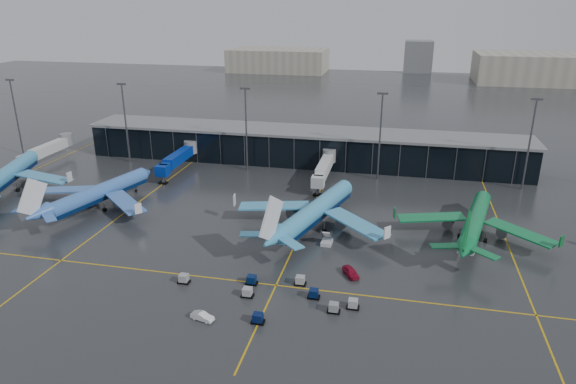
% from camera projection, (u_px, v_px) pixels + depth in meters
% --- Properties ---
extents(ground, '(600.00, 600.00, 0.00)m').
position_uv_depth(ground, '(248.00, 245.00, 110.87)').
color(ground, '#282B2D').
rests_on(ground, ground).
extents(terminal_pier, '(142.00, 17.00, 10.70)m').
position_uv_depth(terminal_pier, '(302.00, 146.00, 165.64)').
color(terminal_pier, black).
rests_on(terminal_pier, ground).
extents(jet_bridges, '(94.00, 27.50, 7.20)m').
position_uv_depth(jet_bridges, '(177.00, 158.00, 155.62)').
color(jet_bridges, '#595B60').
rests_on(jet_bridges, ground).
extents(flood_masts, '(203.00, 0.50, 25.50)m').
position_uv_depth(flood_masts, '(311.00, 130.00, 150.71)').
color(flood_masts, '#595B60').
rests_on(flood_masts, ground).
extents(distant_hangars, '(260.00, 71.00, 22.00)m').
position_uv_depth(distant_hangars, '(434.00, 64.00, 344.59)').
color(distant_hangars, '#B2AD99').
rests_on(distant_hangars, ground).
extents(taxi_lines, '(220.00, 120.00, 0.02)m').
position_uv_depth(taxi_lines, '(302.00, 229.00, 118.55)').
color(taxi_lines, gold).
rests_on(taxi_lines, ground).
extents(airliner_klm_west, '(50.25, 53.96, 13.76)m').
position_uv_depth(airliner_klm_west, '(6.00, 166.00, 141.10)').
color(airliner_klm_west, '#3E96CC').
rests_on(airliner_klm_west, ground).
extents(airliner_arkefly, '(46.08, 49.70, 12.82)m').
position_uv_depth(airliner_arkefly, '(99.00, 183.00, 128.95)').
color(airliner_arkefly, '#3D70C8').
rests_on(airliner_arkefly, ground).
extents(airliner_klm_near, '(50.58, 54.26, 13.80)m').
position_uv_depth(airliner_klm_near, '(317.00, 199.00, 117.20)').
color(airliner_klm_near, '#409ED2').
rests_on(airliner_klm_near, ground).
extents(airliner_aer_lingus, '(43.62, 47.28, 12.38)m').
position_uv_depth(airliner_aer_lingus, '(477.00, 211.00, 112.71)').
color(airliner_aer_lingus, '#0D753E').
rests_on(airliner_aer_lingus, ground).
extents(baggage_carts, '(33.94, 14.83, 1.70)m').
position_uv_depth(baggage_carts, '(279.00, 294.00, 90.86)').
color(baggage_carts, black).
rests_on(baggage_carts, ground).
extents(mobile_airstair, '(2.36, 3.31, 3.45)m').
position_uv_depth(mobile_airstair, '(327.00, 241.00, 110.92)').
color(mobile_airstair, silver).
rests_on(mobile_airstair, ground).
extents(service_van_red, '(4.08, 5.03, 1.61)m').
position_uv_depth(service_van_red, '(351.00, 272.00, 98.20)').
color(service_van_red, maroon).
rests_on(service_van_red, ground).
extents(service_van_white, '(4.28, 2.32, 1.34)m').
position_uv_depth(service_van_white, '(202.00, 316.00, 84.64)').
color(service_van_white, white).
rests_on(service_van_white, ground).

